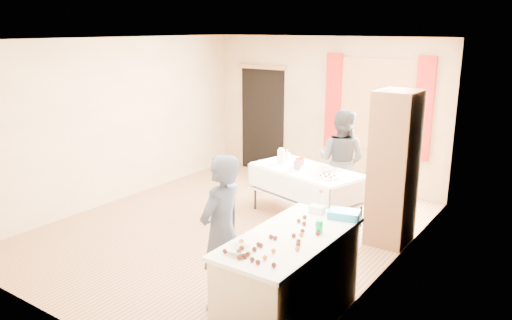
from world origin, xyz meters
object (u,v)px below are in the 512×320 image
Objects in this scene: girl at (222,233)px; party_table at (306,189)px; chair at (336,182)px; counter at (290,281)px; woman at (341,160)px; cabinet at (394,168)px.

party_table is at bearing -170.12° from girl.
girl is (0.52, -3.64, 0.51)m from chair.
counter is 1.02× the size of woman.
woman is (-0.97, 3.11, 0.33)m from counter.
chair is (-0.02, 1.03, -0.16)m from party_table.
party_table is 1.04m from chair.
cabinet is at bearing 9.80° from party_table.
chair reaches higher than counter.
counter is 2.79m from party_table.
counter is 3.75m from chair.
girl is at bearing -171.69° from counter.
woman reaches higher than party_table.
party_table is 1.15× the size of girl.
girl is at bearing -72.18° from chair.
counter is 1.69× the size of chair.
woman is (-1.07, 0.72, -0.21)m from cabinet.
girl is (-0.72, -0.11, 0.34)m from counter.
cabinet is 1.27× the size of woman.
woman is at bearing 146.08° from cabinet.
girl is 3.22m from woman.
girl is (-0.82, -2.49, -0.21)m from cabinet.
counter is 3.27m from woman.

